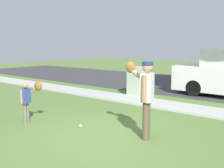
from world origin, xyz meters
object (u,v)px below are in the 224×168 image
at_px(baseball, 81,126).
at_px(utility_cabinet, 139,81).
at_px(person_adult, 145,91).
at_px(person_child, 29,97).

bearing_deg(baseball, utility_cabinet, 104.38).
distance_m(person_adult, person_child, 3.13).
height_order(person_adult, person_child, person_adult).
bearing_deg(person_child, utility_cabinet, 69.92).
distance_m(person_child, baseball, 1.59).
relative_size(baseball, utility_cabinet, 0.06).
height_order(baseball, utility_cabinet, utility_cabinet).
bearing_deg(baseball, person_adult, 11.83).
relative_size(person_adult, person_child, 1.51).
distance_m(baseball, utility_cabinet, 4.57).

